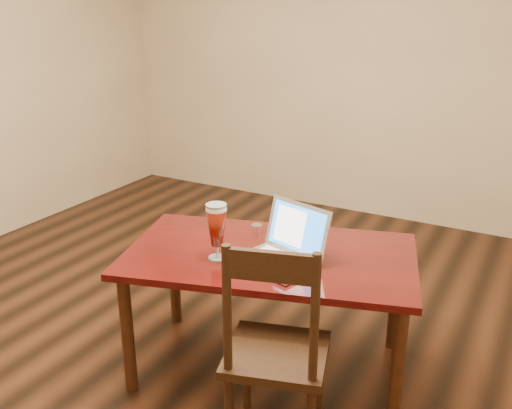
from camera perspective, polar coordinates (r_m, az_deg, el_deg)
The scene contains 4 objects.
ground at distance 3.35m, azimuth -6.88°, elevation -13.56°, with size 5.00×5.00×0.00m, color black.
room_shell at distance 2.80m, azimuth -8.43°, elevation 18.13°, with size 4.51×5.01×2.71m.
dining_table at distance 2.84m, azimuth 1.25°, elevation -6.08°, with size 1.58×1.16×0.94m.
dining_chair at distance 2.44m, azimuth 1.95°, elevation -14.53°, with size 0.51×0.50×0.98m.
Camera 1 is at (1.68, -2.24, 1.84)m, focal length 40.00 mm.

